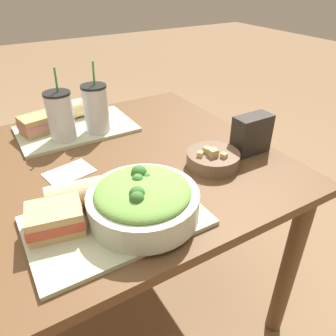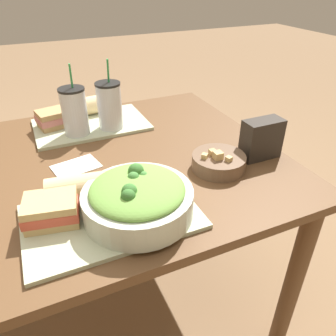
{
  "view_description": "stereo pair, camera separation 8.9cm",
  "coord_description": "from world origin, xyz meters",
  "px_view_note": "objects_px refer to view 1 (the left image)",
  "views": [
    {
      "loc": [
        -0.15,
        -0.88,
        1.25
      ],
      "look_at": [
        0.24,
        -0.23,
        0.78
      ],
      "focal_mm": 35.0,
      "sensor_mm": 36.0,
      "label": 1
    },
    {
      "loc": [
        -0.07,
        -0.92,
        1.25
      ],
      "look_at": [
        0.24,
        -0.23,
        0.78
      ],
      "focal_mm": 35.0,
      "sensor_mm": 36.0,
      "label": 2
    }
  ],
  "objects_px": {
    "soup_bowl": "(213,159)",
    "drink_cup_dark": "(61,118)",
    "napkin_folded": "(69,172)",
    "sandwich_far": "(39,124)",
    "sandwich_near": "(55,219)",
    "baguette_near": "(81,194)",
    "salad_bowl": "(143,200)",
    "baguette_far": "(70,110)",
    "drink_cup_red": "(96,110)",
    "chip_bag": "(251,134)"
  },
  "relations": [
    {
      "from": "sandwich_near",
      "to": "sandwich_far",
      "type": "bearing_deg",
      "value": 92.33
    },
    {
      "from": "baguette_near",
      "to": "drink_cup_red",
      "type": "distance_m",
      "value": 0.46
    },
    {
      "from": "sandwich_far",
      "to": "napkin_folded",
      "type": "xyz_separation_m",
      "value": [
        0.01,
        -0.32,
        -0.04
      ]
    },
    {
      "from": "sandwich_far",
      "to": "chip_bag",
      "type": "distance_m",
      "value": 0.77
    },
    {
      "from": "drink_cup_red",
      "to": "sandwich_far",
      "type": "bearing_deg",
      "value": 151.8
    },
    {
      "from": "chip_bag",
      "to": "baguette_far",
      "type": "bearing_deg",
      "value": 128.58
    },
    {
      "from": "sandwich_near",
      "to": "baguette_far",
      "type": "relative_size",
      "value": 1.01
    },
    {
      "from": "sandwich_far",
      "to": "chip_bag",
      "type": "xyz_separation_m",
      "value": [
        0.58,
        -0.5,
        0.02
      ]
    },
    {
      "from": "soup_bowl",
      "to": "drink_cup_dark",
      "type": "height_order",
      "value": "drink_cup_dark"
    },
    {
      "from": "salad_bowl",
      "to": "sandwich_far",
      "type": "relative_size",
      "value": 1.82
    },
    {
      "from": "sandwich_far",
      "to": "drink_cup_dark",
      "type": "xyz_separation_m",
      "value": [
        0.06,
        -0.1,
        0.05
      ]
    },
    {
      "from": "salad_bowl",
      "to": "sandwich_near",
      "type": "bearing_deg",
      "value": 163.4
    },
    {
      "from": "baguette_near",
      "to": "chip_bag",
      "type": "xyz_separation_m",
      "value": [
        0.59,
        0.01,
        0.02
      ]
    },
    {
      "from": "soup_bowl",
      "to": "baguette_far",
      "type": "bearing_deg",
      "value": 116.23
    },
    {
      "from": "salad_bowl",
      "to": "baguette_far",
      "type": "xyz_separation_m",
      "value": [
        0.02,
        0.69,
        -0.01
      ]
    },
    {
      "from": "drink_cup_dark",
      "to": "napkin_folded",
      "type": "height_order",
      "value": "drink_cup_dark"
    },
    {
      "from": "sandwich_far",
      "to": "baguette_far",
      "type": "xyz_separation_m",
      "value": [
        0.13,
        0.06,
        0.0
      ]
    },
    {
      "from": "salad_bowl",
      "to": "baguette_near",
      "type": "distance_m",
      "value": 0.17
    },
    {
      "from": "napkin_folded",
      "to": "sandwich_far",
      "type": "bearing_deg",
      "value": 92.04
    },
    {
      "from": "drink_cup_dark",
      "to": "soup_bowl",
      "type": "bearing_deg",
      "value": -48.89
    },
    {
      "from": "drink_cup_dark",
      "to": "sandwich_far",
      "type": "bearing_deg",
      "value": 120.94
    },
    {
      "from": "soup_bowl",
      "to": "napkin_folded",
      "type": "relative_size",
      "value": 1.07
    },
    {
      "from": "napkin_folded",
      "to": "drink_cup_red",
      "type": "bearing_deg",
      "value": 50.49
    },
    {
      "from": "drink_cup_red",
      "to": "napkin_folded",
      "type": "bearing_deg",
      "value": -129.51
    },
    {
      "from": "salad_bowl",
      "to": "drink_cup_dark",
      "type": "xyz_separation_m",
      "value": [
        -0.05,
        0.53,
        0.03
      ]
    },
    {
      "from": "baguette_far",
      "to": "drink_cup_red",
      "type": "height_order",
      "value": "drink_cup_red"
    },
    {
      "from": "baguette_near",
      "to": "napkin_folded",
      "type": "bearing_deg",
      "value": 3.39
    },
    {
      "from": "sandwich_near",
      "to": "drink_cup_dark",
      "type": "height_order",
      "value": "drink_cup_dark"
    },
    {
      "from": "salad_bowl",
      "to": "sandwich_far",
      "type": "height_order",
      "value": "salad_bowl"
    },
    {
      "from": "salad_bowl",
      "to": "chip_bag",
      "type": "relative_size",
      "value": 2.1
    },
    {
      "from": "baguette_far",
      "to": "drink_cup_red",
      "type": "xyz_separation_m",
      "value": [
        0.06,
        -0.17,
        0.05
      ]
    },
    {
      "from": "salad_bowl",
      "to": "napkin_folded",
      "type": "height_order",
      "value": "salad_bowl"
    },
    {
      "from": "salad_bowl",
      "to": "drink_cup_dark",
      "type": "height_order",
      "value": "drink_cup_dark"
    },
    {
      "from": "baguette_near",
      "to": "napkin_folded",
      "type": "relative_size",
      "value": 1.13
    },
    {
      "from": "sandwich_near",
      "to": "salad_bowl",
      "type": "bearing_deg",
      "value": -5.43
    },
    {
      "from": "soup_bowl",
      "to": "baguette_far",
      "type": "height_order",
      "value": "baguette_far"
    },
    {
      "from": "baguette_far",
      "to": "drink_cup_red",
      "type": "relative_size",
      "value": 0.56
    },
    {
      "from": "napkin_folded",
      "to": "drink_cup_dark",
      "type": "bearing_deg",
      "value": 77.08
    },
    {
      "from": "salad_bowl",
      "to": "drink_cup_red",
      "type": "xyz_separation_m",
      "value": [
        0.08,
        0.53,
        0.03
      ]
    },
    {
      "from": "baguette_far",
      "to": "drink_cup_dark",
      "type": "bearing_deg",
      "value": 149.37
    },
    {
      "from": "sandwich_far",
      "to": "baguette_near",
      "type": "bearing_deg",
      "value": -102.69
    },
    {
      "from": "drink_cup_dark",
      "to": "chip_bag",
      "type": "height_order",
      "value": "drink_cup_dark"
    },
    {
      "from": "soup_bowl",
      "to": "drink_cup_dark",
      "type": "distance_m",
      "value": 0.55
    },
    {
      "from": "soup_bowl",
      "to": "napkin_folded",
      "type": "distance_m",
      "value": 0.45
    },
    {
      "from": "salad_bowl",
      "to": "sandwich_near",
      "type": "relative_size",
      "value": 1.87
    },
    {
      "from": "sandwich_far",
      "to": "napkin_folded",
      "type": "relative_size",
      "value": 0.96
    },
    {
      "from": "baguette_far",
      "to": "sandwich_far",
      "type": "bearing_deg",
      "value": 108.57
    },
    {
      "from": "baguette_far",
      "to": "sandwich_near",
      "type": "bearing_deg",
      "value": 153.92
    },
    {
      "from": "soup_bowl",
      "to": "drink_cup_dark",
      "type": "relative_size",
      "value": 0.65
    },
    {
      "from": "soup_bowl",
      "to": "chip_bag",
      "type": "bearing_deg",
      "value": 3.05
    }
  ]
}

